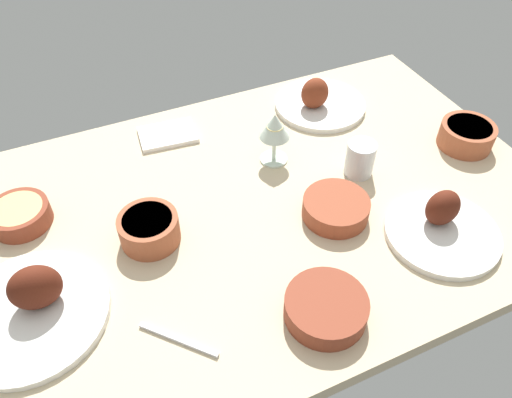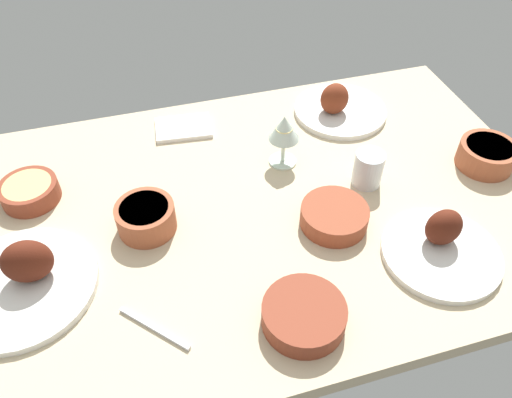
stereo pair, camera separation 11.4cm
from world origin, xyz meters
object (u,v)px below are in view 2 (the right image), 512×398
(folded_napkin, at_px, (183,128))
(fork_loose, at_px, (154,328))
(plate_far_side, at_px, (442,246))
(water_tumbler, at_px, (368,168))
(bowl_pasta, at_px, (29,191))
(bowl_cream, at_px, (302,315))
(bowl_potatoes, at_px, (334,216))
(bowl_soup, at_px, (146,216))
(plate_center_main, at_px, (23,279))
(wine_glass, at_px, (284,130))
(plate_near_viewer, at_px, (338,107))
(bowl_sauce, at_px, (487,154))

(folded_napkin, height_order, fork_loose, folded_napkin)
(plate_far_side, relative_size, water_tumbler, 2.83)
(bowl_pasta, relative_size, folded_napkin, 0.89)
(plate_far_side, distance_m, bowl_cream, 0.35)
(bowl_potatoes, relative_size, fork_loose, 0.93)
(bowl_cream, xyz_separation_m, bowl_soup, (-0.25, 0.32, 0.01))
(bowl_soup, xyz_separation_m, bowl_potatoes, (0.40, -0.11, -0.01))
(bowl_soup, bearing_deg, folded_napkin, 66.90)
(plate_center_main, xyz_separation_m, fork_loose, (0.23, -0.17, -0.02))
(wine_glass, bearing_deg, bowl_soup, -160.71)
(bowl_cream, relative_size, bowl_soup, 1.23)
(folded_napkin, bearing_deg, plate_near_viewer, -6.51)
(plate_center_main, xyz_separation_m, bowl_potatoes, (0.66, -0.01, 0.00))
(bowl_cream, height_order, bowl_pasta, same)
(plate_near_viewer, distance_m, bowl_cream, 0.69)
(bowl_soup, xyz_separation_m, water_tumbler, (0.53, -0.00, 0.01))
(bowl_potatoes, xyz_separation_m, wine_glass, (-0.04, 0.23, 0.07))
(folded_napkin, bearing_deg, wine_glass, -42.95)
(plate_far_side, height_order, bowl_cream, plate_far_side)
(bowl_pasta, relative_size, water_tumbler, 1.51)
(bowl_pasta, bearing_deg, plate_far_side, -26.12)
(bowl_cream, distance_m, bowl_pasta, 0.70)
(plate_near_viewer, distance_m, wine_glass, 0.28)
(fork_loose, bearing_deg, bowl_soup, 132.09)
(bowl_potatoes, height_order, folded_napkin, bowl_potatoes)
(fork_loose, bearing_deg, folded_napkin, 121.52)
(bowl_sauce, xyz_separation_m, fork_loose, (-0.87, -0.24, -0.03))
(bowl_cream, height_order, wine_glass, wine_glass)
(wine_glass, bearing_deg, plate_far_side, -58.56)
(plate_near_viewer, height_order, bowl_cream, plate_near_viewer)
(bowl_soup, xyz_separation_m, wine_glass, (0.36, 0.13, 0.06))
(bowl_sauce, height_order, folded_napkin, bowl_sauce)
(bowl_potatoes, bearing_deg, bowl_sauce, 10.40)
(plate_far_side, height_order, folded_napkin, plate_far_side)
(plate_center_main, distance_m, bowl_cream, 0.55)
(bowl_cream, height_order, water_tumbler, water_tumbler)
(plate_far_side, xyz_separation_m, water_tumbler, (-0.06, 0.25, 0.02))
(plate_far_side, relative_size, bowl_sauce, 1.79)
(bowl_cream, distance_m, bowl_sauce, 0.67)
(bowl_potatoes, xyz_separation_m, folded_napkin, (-0.26, 0.44, -0.02))
(bowl_potatoes, bearing_deg, plate_center_main, 178.89)
(bowl_cream, height_order, bowl_potatoes, same)
(plate_far_side, relative_size, bowl_cream, 1.57)
(plate_far_side, distance_m, wine_glass, 0.44)
(plate_far_side, distance_m, plate_center_main, 0.86)
(plate_far_side, distance_m, bowl_sauce, 0.34)
(plate_far_side, xyz_separation_m, plate_near_viewer, (-0.01, 0.53, 0.00))
(water_tumbler, bearing_deg, plate_far_side, -76.73)
(plate_center_main, xyz_separation_m, bowl_soup, (0.25, 0.09, 0.01))
(bowl_pasta, distance_m, bowl_potatoes, 0.71)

